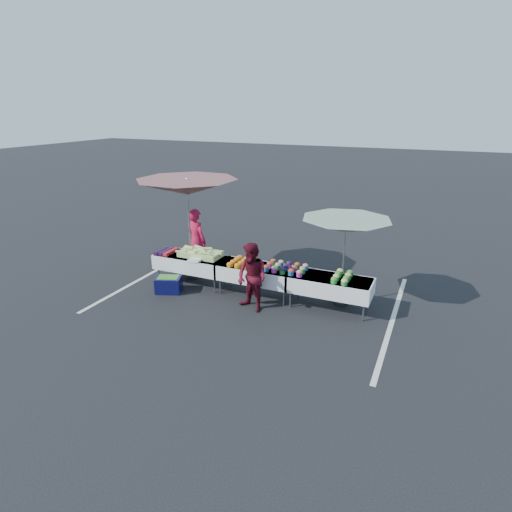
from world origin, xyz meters
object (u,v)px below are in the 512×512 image
at_px(storage_bin, 169,284).
at_px(table_left, 191,262).
at_px(vendor, 196,241).
at_px(customer, 252,278).
at_px(umbrella_right, 346,226).
at_px(table_right, 330,285).
at_px(table_center, 256,272).
at_px(umbrella_left, 187,188).

bearing_deg(storage_bin, table_left, 50.84).
xyz_separation_m(vendor, customer, (2.35, -1.53, -0.11)).
bearing_deg(table_left, umbrella_right, 6.05).
bearing_deg(vendor, customer, 161.98).
xyz_separation_m(table_left, table_right, (3.60, 0.00, 0.00)).
bearing_deg(umbrella_right, table_right, -113.61).
bearing_deg(table_center, umbrella_right, 11.45).
xyz_separation_m(table_left, customer, (2.04, -0.75, 0.19)).
height_order(table_left, table_center, same).
distance_m(table_left, table_right, 3.60).
relative_size(customer, storage_bin, 2.15).
height_order(table_center, storage_bin, table_center).
distance_m(table_left, table_center, 1.80).
bearing_deg(table_right, umbrella_right, 66.39).
xyz_separation_m(table_right, umbrella_right, (0.17, 0.40, 1.27)).
xyz_separation_m(customer, storage_bin, (-2.27, 0.04, -0.57)).
bearing_deg(umbrella_left, vendor, 96.85).
bearing_deg(table_left, table_center, 0.00).
relative_size(table_left, umbrella_left, 0.55).
relative_size(vendor, customer, 1.14).
height_order(umbrella_right, storage_bin, umbrella_right).
distance_m(table_right, umbrella_left, 4.29).
bearing_deg(umbrella_left, customer, -26.53).
bearing_deg(vendor, table_left, 126.90).
bearing_deg(table_left, customer, -20.21).
xyz_separation_m(umbrella_right, storage_bin, (-4.01, -1.11, -1.65)).
relative_size(table_right, umbrella_left, 0.55).
relative_size(customer, umbrella_right, 0.68).
xyz_separation_m(table_right, storage_bin, (-3.83, -0.71, -0.38)).
height_order(table_center, table_right, same).
bearing_deg(table_right, table_left, 180.00).
bearing_deg(table_center, storage_bin, -160.86).
distance_m(table_left, customer, 2.18).
distance_m(table_center, vendor, 2.27).
xyz_separation_m(table_right, customer, (-1.56, -0.75, 0.19)).
bearing_deg(table_right, vendor, 168.72).
bearing_deg(storage_bin, customer, -22.04).
xyz_separation_m(table_right, umbrella_left, (-3.87, 0.40, 1.81)).
bearing_deg(umbrella_right, table_center, -168.55).
height_order(table_right, umbrella_right, umbrella_right).
relative_size(table_left, umbrella_right, 0.82).
xyz_separation_m(umbrella_left, umbrella_right, (4.04, 0.00, -0.54)).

